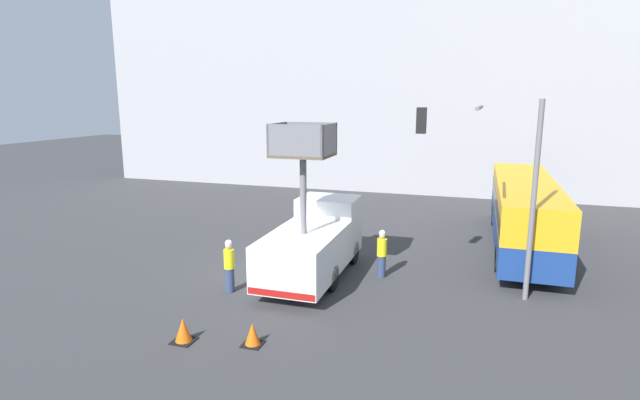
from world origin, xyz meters
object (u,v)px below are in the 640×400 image
Objects in this scene: road_worker_near_truck at (229,266)px; traffic_cone_near_truck at (183,331)px; traffic_light_pole at (495,166)px; utility_truck at (314,240)px; traffic_cone_mid_road at (253,335)px; road_worker_directing at (382,254)px; city_bus at (524,208)px.

traffic_cone_near_truck is at bearing -142.56° from road_worker_near_truck.
traffic_light_pole reaches higher than traffic_cone_near_truck.
utility_truck reaches higher than traffic_cone_mid_road.
road_worker_near_truck reaches higher than road_worker_directing.
traffic_cone_near_truck is at bearing 144.96° from city_bus.
city_bus reaches higher than road_worker_near_truck.
city_bus is 19.07× the size of traffic_cone_mid_road.
utility_truck is at bearing 121.47° from road_worker_directing.
utility_truck is at bearing 73.16° from traffic_cone_near_truck.
road_worker_directing is 6.95m from traffic_cone_mid_road.
traffic_cone_mid_road is at bearing 12.26° from traffic_cone_near_truck.
traffic_cone_mid_road is (1.97, 0.43, -0.03)m from traffic_cone_near_truck.
city_bus is at bearing 52.53° from traffic_cone_near_truck.
city_bus is 7.30m from traffic_light_pole.
road_worker_near_truck is at bearing 133.74° from city_bus.
traffic_light_pole is (6.39, 0.13, 3.13)m from utility_truck.
traffic_cone_near_truck is (0.50, -3.77, -0.65)m from road_worker_near_truck.
traffic_light_pole is at bearing 168.66° from city_bus.
road_worker_directing is at bearing 69.43° from traffic_cone_mid_road.
utility_truck reaches higher than road_worker_directing.
utility_truck is 5.88m from traffic_cone_mid_road.
traffic_cone_mid_road is (-7.90, -12.45, -1.55)m from city_bus.
road_worker_directing is 2.89× the size of traffic_cone_mid_road.
utility_truck is 6.57m from traffic_cone_near_truck.
traffic_cone_mid_road is at bearing -113.65° from road_worker_near_truck.
traffic_cone_near_truck is at bearing -167.74° from traffic_cone_mid_road.
city_bus is 14.83m from traffic_cone_mid_road.
road_worker_near_truck reaches higher than traffic_cone_mid_road.
utility_truck is 10.43m from city_bus.
traffic_cone_mid_road is (2.47, -3.34, -0.68)m from road_worker_near_truck.
traffic_cone_mid_road is at bearing -136.92° from traffic_light_pole.
road_worker_near_truck is at bearing 126.44° from traffic_cone_mid_road.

